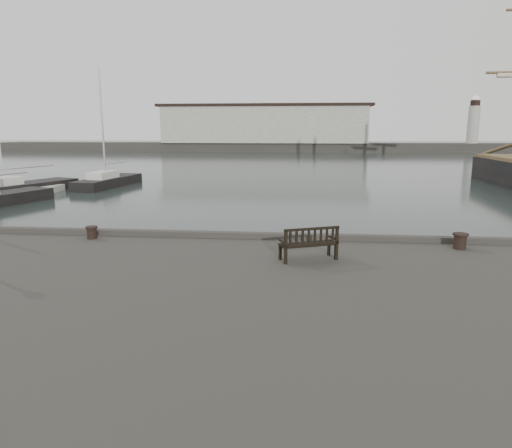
{
  "coord_description": "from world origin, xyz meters",
  "views": [
    {
      "loc": [
        0.71,
        -14.29,
        4.98
      ],
      "look_at": [
        -0.66,
        -0.5,
        2.1
      ],
      "focal_mm": 32.0,
      "sensor_mm": 36.0,
      "label": 1
    }
  ],
  "objects": [
    {
      "name": "bench",
      "position": [
        0.94,
        -2.46,
        1.84
      ],
      "size": [
        1.63,
        1.08,
        0.89
      ],
      "rotation": [
        0.0,
        0.0,
        0.39
      ],
      "color": "black",
      "rests_on": "quay"
    },
    {
      "name": "bollard_right",
      "position": [
        5.36,
        -0.88,
        1.79
      ],
      "size": [
        0.52,
        0.52,
        0.46
      ],
      "primitive_type": "cylinder",
      "rotation": [
        0.0,
        0.0,
        0.21
      ],
      "color": "black",
      "rests_on": "quay"
    },
    {
      "name": "bollard_left",
      "position": [
        -5.91,
        -0.7,
        1.76
      ],
      "size": [
        0.45,
        0.45,
        0.39
      ],
      "primitive_type": "cylinder",
      "rotation": [
        0.0,
        0.0,
        0.22
      ],
      "color": "black",
      "rests_on": "quay"
    },
    {
      "name": "breakwater",
      "position": [
        -4.56,
        92.0,
        4.3
      ],
      "size": [
        140.0,
        9.5,
        12.2
      ],
      "color": "#383530",
      "rests_on": "ground"
    },
    {
      "name": "yacht_b",
      "position": [
        -21.9,
        18.65,
        0.25
      ],
      "size": [
        6.49,
        11.99,
        15.38
      ],
      "rotation": [
        0.0,
        0.0,
        -0.35
      ],
      "color": "black",
      "rests_on": "ground"
    },
    {
      "name": "yacht_d",
      "position": [
        -16.37,
        24.71,
        0.23
      ],
      "size": [
        3.24,
        8.68,
        10.82
      ],
      "rotation": [
        0.0,
        0.0,
        -0.12
      ],
      "color": "black",
      "rests_on": "ground"
    },
    {
      "name": "ground",
      "position": [
        0.0,
        0.0,
        0.0
      ],
      "size": [
        400.0,
        400.0,
        0.0
      ],
      "primitive_type": "plane",
      "color": "black",
      "rests_on": "ground"
    }
  ]
}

